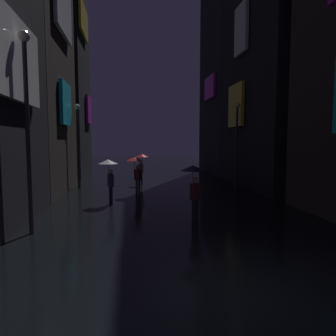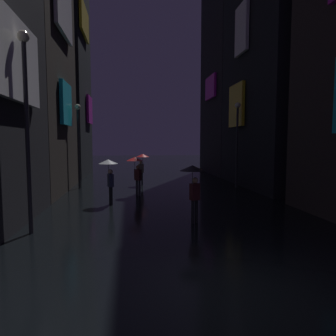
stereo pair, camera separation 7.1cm
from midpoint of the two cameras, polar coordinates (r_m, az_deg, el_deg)
name	(u,v)px [view 2 (the right image)]	position (r m, az deg, el deg)	size (l,w,h in m)	color
ground_plane	(225,293)	(6.43, 11.23, -22.31)	(120.00, 120.00, 0.00)	black
building_left_mid	(25,6)	(20.42, -25.48, 26.07)	(4.25, 7.48, 20.87)	#2D2826
building_left_far	(61,38)	(28.93, -19.69, 22.30)	(4.25, 7.20, 23.35)	black
building_right_far	(232,35)	(30.18, 12.16, 23.48)	(4.25, 7.31, 25.10)	black
pedestrian_foreground_right_clear	(109,169)	(14.24, -11.04, -0.21)	(0.90, 0.90, 2.12)	black
pedestrian_near_crossing_red	(142,161)	(20.41, -4.85, 1.42)	(0.90, 0.90, 2.12)	#2D2D38
pedestrian_midstreet_centre_black	(193,178)	(10.67, 5.00, -1.86)	(0.90, 0.90, 2.12)	black
pedestrian_far_right_red	(136,165)	(16.36, -6.03, 0.52)	(0.90, 0.90, 2.12)	#2D2D38
streetlamp_left_near	(26,111)	(10.43, -25.18, 9.74)	(0.36, 0.36, 6.33)	#2D2D33
streetlamp_left_far	(78,136)	(19.66, -16.60, 5.91)	(0.36, 0.36, 5.28)	#2D2D33
streetlamp_right_far	(237,135)	(19.70, 13.13, 6.21)	(0.36, 0.36, 5.42)	#2D2D33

